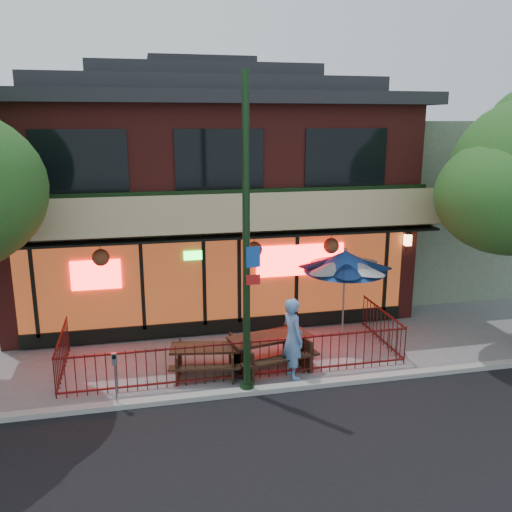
{
  "coord_description": "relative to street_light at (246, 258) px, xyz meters",
  "views": [
    {
      "loc": [
        -2.21,
        -11.4,
        5.99
      ],
      "look_at": [
        0.74,
        2.0,
        2.57
      ],
      "focal_mm": 38.0,
      "sensor_mm": 36.0,
      "label": 1
    }
  ],
  "objects": [
    {
      "name": "picnic_table_right",
      "position": [
        0.8,
        1.1,
        -2.59
      ],
      "size": [
        2.27,
        1.91,
        0.85
      ],
      "color": "black",
      "rests_on": "ground"
    },
    {
      "name": "curb",
      "position": [
        -0.0,
        -0.1,
        -3.09
      ],
      "size": [
        80.0,
        0.25,
        0.12
      ],
      "primitive_type": "cube",
      "color": "#999993",
      "rests_on": "ground"
    },
    {
      "name": "parking_meter_near",
      "position": [
        -2.87,
        -0.08,
        -2.29
      ],
      "size": [
        0.12,
        0.11,
        1.27
      ],
      "color": "#969A9F",
      "rests_on": "ground"
    },
    {
      "name": "street_light",
      "position": [
        0.0,
        0.0,
        0.0
      ],
      "size": [
        0.43,
        0.32,
        7.0
      ],
      "color": "black",
      "rests_on": "ground"
    },
    {
      "name": "ground",
      "position": [
        -0.0,
        0.4,
        -3.15
      ],
      "size": [
        80.0,
        80.0,
        0.0
      ],
      "primitive_type": "plane",
      "color": "gray",
      "rests_on": "ground"
    },
    {
      "name": "picnic_table_left",
      "position": [
        -0.8,
        1.1,
        -2.68
      ],
      "size": [
        1.86,
        1.53,
        0.72
      ],
      "color": "#311D12",
      "rests_on": "ground"
    },
    {
      "name": "pedestrian",
      "position": [
        1.21,
        0.5,
        -2.15
      ],
      "size": [
        0.62,
        0.81,
        1.99
      ],
      "primitive_type": "imported",
      "rotation": [
        0.0,
        0.0,
        1.79
      ],
      "color": "#638DC7",
      "rests_on": "ground"
    },
    {
      "name": "restaurant_building",
      "position": [
        -0.0,
        7.51,
        0.98
      ],
      "size": [
        12.96,
        9.49,
        8.05
      ],
      "color": "maroon",
      "rests_on": "ground"
    },
    {
      "name": "neighbor_building",
      "position": [
        9.0,
        8.1,
        -0.15
      ],
      "size": [
        6.0,
        7.0,
        6.0
      ],
      "primitive_type": "cube",
      "color": "gray",
      "rests_on": "ground"
    },
    {
      "name": "patio_umbrella",
      "position": [
        3.32,
        2.64,
        -0.93
      ],
      "size": [
        2.28,
        2.28,
        2.61
      ],
      "color": "gray",
      "rests_on": "ground"
    },
    {
      "name": "patio_fence",
      "position": [
        -0.0,
        0.91,
        -2.52
      ],
      "size": [
        8.44,
        2.62,
        1.0
      ],
      "color": "#4F1211",
      "rests_on": "ground"
    }
  ]
}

